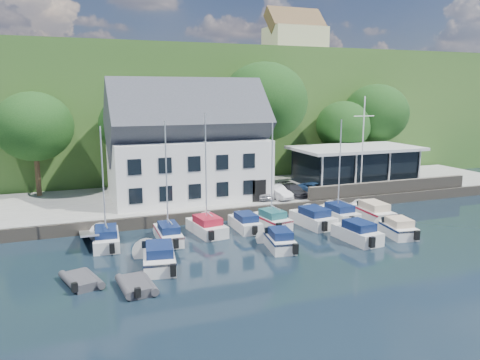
{
  "coord_description": "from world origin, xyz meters",
  "views": [
    {
      "loc": [
        -17.68,
        -25.51,
        10.82
      ],
      "look_at": [
        -4.67,
        9.0,
        3.83
      ],
      "focal_mm": 35.0,
      "sensor_mm": 36.0,
      "label": 1
    }
  ],
  "objects_px": {
    "car_silver": "(260,192)",
    "dinghy_1": "(136,284)",
    "boat_r1_7": "(372,210)",
    "boat_r2_4": "(397,227)",
    "boat_r2_2": "(279,238)",
    "harbor_building": "(188,151)",
    "boat_r1_5": "(313,216)",
    "club_pavilion": "(355,166)",
    "boat_r1_2": "(206,178)",
    "boat_r2_3": "(357,231)",
    "car_dgrey": "(293,190)",
    "car_blue": "(316,188)",
    "car_white": "(277,192)",
    "boat_r1_4": "(272,173)",
    "dinghy_0": "(81,279)",
    "boat_r1_1": "(167,185)",
    "boat_r1_6": "(340,169)",
    "boat_r2_0": "(159,255)",
    "boat_r1_3": "(245,221)",
    "flagpole": "(363,145)",
    "boat_r1_0": "(103,187)"
  },
  "relations": [
    {
      "from": "boat_r1_2",
      "to": "car_silver",
      "type": "bearing_deg",
      "value": 31.45
    },
    {
      "from": "harbor_building",
      "to": "boat_r1_6",
      "type": "distance_m",
      "value": 13.92
    },
    {
      "from": "club_pavilion",
      "to": "dinghy_1",
      "type": "relative_size",
      "value": 4.3
    },
    {
      "from": "boat_r2_2",
      "to": "dinghy_1",
      "type": "bearing_deg",
      "value": -152.2
    },
    {
      "from": "car_white",
      "to": "boat_r1_0",
      "type": "distance_m",
      "value": 17.06
    },
    {
      "from": "harbor_building",
      "to": "boat_r1_5",
      "type": "xyz_separation_m",
      "value": [
        7.97,
        -9.46,
        -4.57
      ]
    },
    {
      "from": "boat_r2_0",
      "to": "boat_r1_5",
      "type": "bearing_deg",
      "value": 27.79
    },
    {
      "from": "club_pavilion",
      "to": "boat_r1_7",
      "type": "relative_size",
      "value": 1.99
    },
    {
      "from": "car_silver",
      "to": "boat_r1_3",
      "type": "height_order",
      "value": "car_silver"
    },
    {
      "from": "boat_r1_3",
      "to": "boat_r2_3",
      "type": "bearing_deg",
      "value": -40.24
    },
    {
      "from": "club_pavilion",
      "to": "boat_r2_3",
      "type": "bearing_deg",
      "value": -123.39
    },
    {
      "from": "car_dgrey",
      "to": "boat_r1_1",
      "type": "distance_m",
      "value": 15.17
    },
    {
      "from": "boat_r1_4",
      "to": "boat_r2_2",
      "type": "xyz_separation_m",
      "value": [
        -1.7,
        -5.04,
        -3.7
      ]
    },
    {
      "from": "boat_r2_4",
      "to": "dinghy_1",
      "type": "xyz_separation_m",
      "value": [
        -20.09,
        -3.06,
        -0.35
      ]
    },
    {
      "from": "boat_r1_2",
      "to": "boat_r1_7",
      "type": "height_order",
      "value": "boat_r1_2"
    },
    {
      "from": "flagpole",
      "to": "boat_r1_5",
      "type": "xyz_separation_m",
      "value": [
        -8.37,
        -5.42,
        -4.92
      ]
    },
    {
      "from": "harbor_building",
      "to": "boat_r2_2",
      "type": "relative_size",
      "value": 2.83
    },
    {
      "from": "flagpole",
      "to": "boat_r1_6",
      "type": "distance_m",
      "value": 7.32
    },
    {
      "from": "boat_r1_1",
      "to": "dinghy_0",
      "type": "xyz_separation_m",
      "value": [
        -6.3,
        -6.07,
        -3.83
      ]
    },
    {
      "from": "boat_r1_2",
      "to": "boat_r2_4",
      "type": "xyz_separation_m",
      "value": [
        13.43,
        -5.62,
        -3.66
      ]
    },
    {
      "from": "boat_r1_5",
      "to": "boat_r2_0",
      "type": "relative_size",
      "value": 0.96
    },
    {
      "from": "boat_r1_7",
      "to": "boat_r2_4",
      "type": "xyz_separation_m",
      "value": [
        -1.12,
        -4.67,
        -0.07
      ]
    },
    {
      "from": "car_dgrey",
      "to": "car_blue",
      "type": "height_order",
      "value": "car_blue"
    },
    {
      "from": "boat_r1_5",
      "to": "dinghy_1",
      "type": "bearing_deg",
      "value": -159.47
    },
    {
      "from": "car_blue",
      "to": "dinghy_1",
      "type": "distance_m",
      "value": 23.8
    },
    {
      "from": "boat_r1_6",
      "to": "boat_r2_2",
      "type": "xyz_separation_m",
      "value": [
        -7.9,
        -4.96,
        -3.7
      ]
    },
    {
      "from": "boat_r1_4",
      "to": "dinghy_1",
      "type": "relative_size",
      "value": 2.88
    },
    {
      "from": "car_silver",
      "to": "boat_r2_2",
      "type": "height_order",
      "value": "car_silver"
    },
    {
      "from": "club_pavilion",
      "to": "boat_r1_6",
      "type": "relative_size",
      "value": 1.5
    },
    {
      "from": "boat_r2_3",
      "to": "boat_r2_4",
      "type": "xyz_separation_m",
      "value": [
        3.63,
        0.01,
        -0.06
      ]
    },
    {
      "from": "harbor_building",
      "to": "boat_r2_3",
      "type": "bearing_deg",
      "value": -57.64
    },
    {
      "from": "dinghy_0",
      "to": "club_pavilion",
      "type": "bearing_deg",
      "value": 11.52
    },
    {
      "from": "boat_r1_7",
      "to": "boat_r1_1",
      "type": "bearing_deg",
      "value": -177.62
    },
    {
      "from": "boat_r1_3",
      "to": "boat_r2_4",
      "type": "height_order",
      "value": "boat_r2_4"
    },
    {
      "from": "dinghy_1",
      "to": "boat_r2_2",
      "type": "bearing_deg",
      "value": 13.63
    },
    {
      "from": "car_blue",
      "to": "boat_r2_0",
      "type": "distance_m",
      "value": 20.48
    },
    {
      "from": "car_silver",
      "to": "dinghy_1",
      "type": "height_order",
      "value": "car_silver"
    },
    {
      "from": "boat_r1_7",
      "to": "car_silver",
      "type": "bearing_deg",
      "value": 141.8
    },
    {
      "from": "boat_r2_2",
      "to": "harbor_building",
      "type": "bearing_deg",
      "value": 110.95
    },
    {
      "from": "boat_r1_1",
      "to": "boat_r1_6",
      "type": "height_order",
      "value": "boat_r1_6"
    },
    {
      "from": "boat_r2_0",
      "to": "car_blue",
      "type": "bearing_deg",
      "value": 40.93
    },
    {
      "from": "car_blue",
      "to": "flagpole",
      "type": "distance_m",
      "value": 6.19
    },
    {
      "from": "club_pavilion",
      "to": "boat_r1_5",
      "type": "relative_size",
      "value": 2.18
    },
    {
      "from": "dinghy_0",
      "to": "boat_r2_2",
      "type": "bearing_deg",
      "value": -8.79
    },
    {
      "from": "club_pavilion",
      "to": "dinghy_0",
      "type": "bearing_deg",
      "value": -152.26
    },
    {
      "from": "car_white",
      "to": "car_dgrey",
      "type": "xyz_separation_m",
      "value": [
        1.91,
        0.39,
        -0.06
      ]
    },
    {
      "from": "dinghy_1",
      "to": "boat_r2_0",
      "type": "bearing_deg",
      "value": 53.85
    },
    {
      "from": "car_blue",
      "to": "boat_r1_4",
      "type": "bearing_deg",
      "value": -158.27
    },
    {
      "from": "harbor_building",
      "to": "boat_r1_7",
      "type": "xyz_separation_m",
      "value": [
        13.73,
        -9.5,
        -4.57
      ]
    },
    {
      "from": "boat_r1_6",
      "to": "dinghy_1",
      "type": "distance_m",
      "value": 20.6
    }
  ]
}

